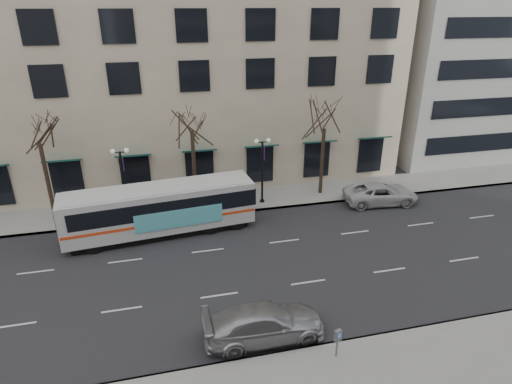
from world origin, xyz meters
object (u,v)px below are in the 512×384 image
object	(u,v)px
white_pickup	(381,194)
pay_station	(338,338)
tree_far_mid	(191,118)
lamp_post_left	(124,180)
lamp_post_right	(262,168)
tree_far_left	(37,130)
silver_car	(264,323)
city_bus	(161,208)
tree_far_right	(325,116)

from	to	relation	value
white_pickup	pay_station	bearing A→B (deg)	151.03
tree_far_mid	lamp_post_left	world-z (taller)	tree_far_mid
lamp_post_right	lamp_post_left	bearing A→B (deg)	180.00
tree_far_left	white_pickup	xyz separation A→B (m)	(23.92, -2.60, -5.91)
tree_far_mid	silver_car	bearing A→B (deg)	-83.95
lamp_post_left	city_bus	bearing A→B (deg)	-50.58
tree_far_mid	city_bus	bearing A→B (deg)	-126.55
tree_far_left	lamp_post_right	distance (m)	15.48
silver_car	pay_station	size ratio (longest dim) A/B	3.98
white_pickup	pay_station	xyz separation A→B (m)	(-9.66, -14.06, 0.39)
tree_far_right	white_pickup	xyz separation A→B (m)	(3.92, -2.60, -5.64)
lamp_post_right	city_bus	size ratio (longest dim) A/B	0.41
tree_far_right	lamp_post_right	xyz separation A→B (m)	(-4.99, -0.60, -3.48)
tree_far_mid	pay_station	bearing A→B (deg)	-75.64
tree_far_right	pay_station	xyz separation A→B (m)	(-5.74, -16.66, -5.25)
tree_far_right	pay_station	world-z (taller)	tree_far_right
city_bus	silver_car	size ratio (longest dim) A/B	2.24
pay_station	lamp_post_right	bearing A→B (deg)	71.24
tree_far_left	lamp_post_left	distance (m)	6.29
city_bus	tree_far_mid	bearing A→B (deg)	47.55
tree_far_left	city_bus	xyz separation A→B (m)	(7.40, -3.51, -4.86)
lamp_post_left	silver_car	size ratio (longest dim) A/B	0.93
tree_far_right	lamp_post_left	distance (m)	15.40
lamp_post_left	lamp_post_right	distance (m)	10.00
tree_far_right	lamp_post_right	size ratio (longest dim) A/B	1.55
tree_far_right	pay_station	distance (m)	18.39
silver_car	pay_station	bearing A→B (deg)	-126.50
city_bus	pay_station	distance (m)	14.85
silver_car	white_pickup	bearing A→B (deg)	-45.75
tree_far_left	tree_far_mid	world-z (taller)	tree_far_mid
tree_far_right	silver_car	xyz separation A→B (m)	(-8.45, -14.66, -5.61)
silver_car	white_pickup	size ratio (longest dim) A/B	1.00
tree_far_mid	silver_car	world-z (taller)	tree_far_mid
tree_far_right	lamp_post_right	distance (m)	6.11
tree_far_left	pay_station	xyz separation A→B (m)	(14.26, -16.66, -5.53)
tree_far_right	city_bus	world-z (taller)	tree_far_right
tree_far_left	white_pickup	distance (m)	24.78
tree_far_mid	lamp_post_left	xyz separation A→B (m)	(-4.99, -0.60, -3.96)
white_pickup	tree_far_left	bearing A→B (deg)	89.30
tree_far_right	lamp_post_left	world-z (taller)	tree_far_right
lamp_post_right	pay_station	xyz separation A→B (m)	(-0.74, -16.06, -1.77)
pay_station	tree_far_right	bearing A→B (deg)	54.90
lamp_post_left	tree_far_mid	bearing A→B (deg)	6.85
white_pickup	pay_station	distance (m)	17.06
white_pickup	pay_station	size ratio (longest dim) A/B	4.00
tree_far_mid	lamp_post_right	xyz separation A→B (m)	(5.01, -0.60, -3.96)
tree_far_right	lamp_post_left	xyz separation A→B (m)	(-14.99, -0.60, -3.48)
lamp_post_right	tree_far_right	bearing A→B (deg)	6.85
tree_far_left	tree_far_mid	distance (m)	10.00
city_bus	silver_car	bearing A→B (deg)	-75.47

